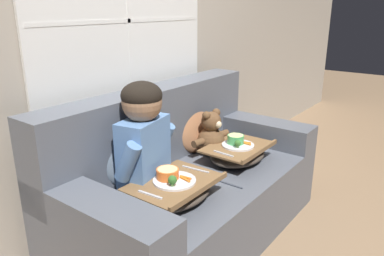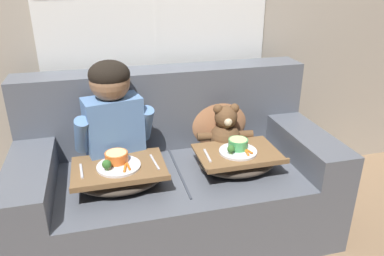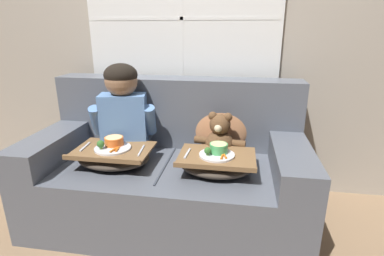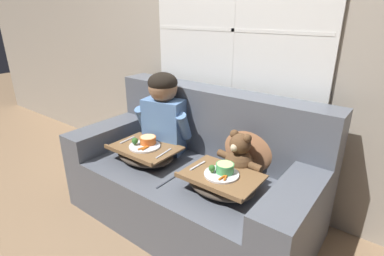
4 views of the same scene
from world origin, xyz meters
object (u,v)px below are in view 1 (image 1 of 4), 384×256
(couch, at_px, (187,185))
(throw_pillow_behind_child, at_px, (126,152))
(throw_pillow_behind_teddy, at_px, (194,124))
(lap_tray_teddy, at_px, (238,153))
(teddy_bear, at_px, (212,136))
(lap_tray_child, at_px, (174,190))
(child_figure, at_px, (143,132))

(couch, bearing_deg, throw_pillow_behind_child, 150.80)
(couch, height_order, throw_pillow_behind_teddy, couch)
(couch, relative_size, lap_tray_teddy, 3.84)
(throw_pillow_behind_child, bearing_deg, teddy_bear, -12.68)
(couch, xyz_separation_m, lap_tray_child, (-0.33, -0.17, 0.16))
(throw_pillow_behind_teddy, bearing_deg, throw_pillow_behind_child, 180.00)
(throw_pillow_behind_child, bearing_deg, throw_pillow_behind_teddy, 0.00)
(lap_tray_child, distance_m, lap_tray_teddy, 0.65)
(throw_pillow_behind_teddy, distance_m, child_figure, 0.68)
(teddy_bear, relative_size, lap_tray_teddy, 0.75)
(throw_pillow_behind_child, height_order, child_figure, child_figure)
(throw_pillow_behind_child, height_order, lap_tray_teddy, throw_pillow_behind_child)
(throw_pillow_behind_teddy, bearing_deg, couch, -150.80)
(couch, xyz_separation_m, throw_pillow_behind_teddy, (0.33, 0.18, 0.28))
(teddy_bear, bearing_deg, throw_pillow_behind_teddy, 89.78)
(throw_pillow_behind_teddy, height_order, teddy_bear, throw_pillow_behind_teddy)
(throw_pillow_behind_teddy, height_order, child_figure, child_figure)
(throw_pillow_behind_teddy, distance_m, lap_tray_teddy, 0.38)
(throw_pillow_behind_child, distance_m, throw_pillow_behind_teddy, 0.65)
(child_figure, relative_size, teddy_bear, 1.79)
(teddy_bear, bearing_deg, couch, -173.75)
(couch, bearing_deg, child_figure, 173.19)
(teddy_bear, bearing_deg, child_figure, 179.71)
(throw_pillow_behind_child, distance_m, teddy_bear, 0.67)
(lap_tray_child, bearing_deg, throw_pillow_behind_teddy, 28.52)
(child_figure, relative_size, lap_tray_child, 1.29)
(teddy_bear, height_order, lap_tray_child, teddy_bear)
(throw_pillow_behind_child, bearing_deg, lap_tray_teddy, -28.59)
(teddy_bear, xyz_separation_m, lap_tray_child, (-0.65, -0.21, -0.07))
(child_figure, bearing_deg, teddy_bear, -0.29)
(lap_tray_teddy, bearing_deg, lap_tray_child, 179.93)
(throw_pillow_behind_teddy, bearing_deg, lap_tray_teddy, -90.00)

